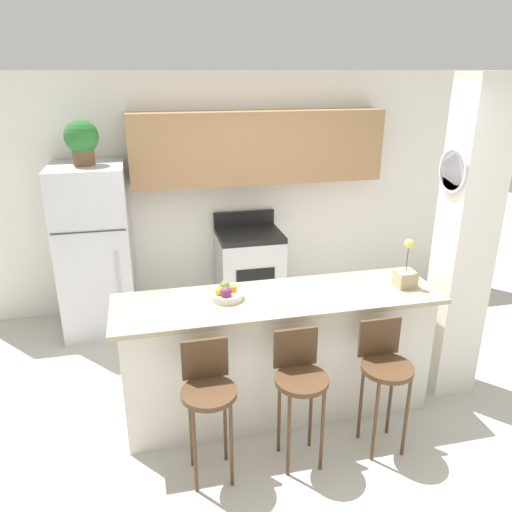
% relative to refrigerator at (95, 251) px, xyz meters
% --- Properties ---
extents(ground_plane, '(14.00, 14.00, 0.00)m').
position_rel_refrigerator_xyz_m(ground_plane, '(1.43, -1.73, -0.86)').
color(ground_plane, beige).
extents(wall_back, '(5.60, 0.38, 2.55)m').
position_rel_refrigerator_xyz_m(wall_back, '(1.56, 0.34, 0.64)').
color(wall_back, white).
rests_on(wall_back, ground_plane).
extents(pillar_right, '(0.38, 0.33, 2.55)m').
position_rel_refrigerator_xyz_m(pillar_right, '(2.92, -1.74, 0.43)').
color(pillar_right, white).
rests_on(pillar_right, ground_plane).
extents(counter_bar, '(2.42, 0.66, 0.99)m').
position_rel_refrigerator_xyz_m(counter_bar, '(1.43, -1.73, -0.36)').
color(counter_bar, silver).
rests_on(counter_bar, ground_plane).
extents(refrigerator, '(0.70, 0.74, 1.71)m').
position_rel_refrigerator_xyz_m(refrigerator, '(0.00, 0.00, 0.00)').
color(refrigerator, silver).
rests_on(refrigerator, ground_plane).
extents(stove_range, '(0.69, 0.61, 1.07)m').
position_rel_refrigerator_xyz_m(stove_range, '(1.60, 0.07, -0.39)').
color(stove_range, silver).
rests_on(stove_range, ground_plane).
extents(bar_stool_left, '(0.36, 0.36, 0.95)m').
position_rel_refrigerator_xyz_m(bar_stool_left, '(0.82, -2.27, -0.22)').
color(bar_stool_left, '#4C331E').
rests_on(bar_stool_left, ground_plane).
extents(bar_stool_mid, '(0.36, 0.36, 0.95)m').
position_rel_refrigerator_xyz_m(bar_stool_mid, '(1.43, -2.27, -0.22)').
color(bar_stool_mid, '#4C331E').
rests_on(bar_stool_mid, ground_plane).
extents(bar_stool_right, '(0.36, 0.36, 0.95)m').
position_rel_refrigerator_xyz_m(bar_stool_right, '(2.04, -2.27, -0.22)').
color(bar_stool_right, '#4C331E').
rests_on(bar_stool_right, ground_plane).
extents(potted_plant_on_fridge, '(0.31, 0.31, 0.42)m').
position_rel_refrigerator_xyz_m(potted_plant_on_fridge, '(-0.00, 0.00, 1.09)').
color(potted_plant_on_fridge, brown).
rests_on(potted_plant_on_fridge, refrigerator).
extents(orchid_vase, '(0.14, 0.14, 0.38)m').
position_rel_refrigerator_xyz_m(orchid_vase, '(2.42, -1.77, 0.23)').
color(orchid_vase, tan).
rests_on(orchid_vase, counter_bar).
extents(fruit_bowl, '(0.24, 0.24, 0.12)m').
position_rel_refrigerator_xyz_m(fruit_bowl, '(1.04, -1.68, 0.18)').
color(fruit_bowl, silver).
rests_on(fruit_bowl, counter_bar).
extents(trash_bin, '(0.28, 0.28, 0.38)m').
position_rel_refrigerator_xyz_m(trash_bin, '(0.57, -0.26, -0.67)').
color(trash_bin, '#59595B').
rests_on(trash_bin, ground_plane).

